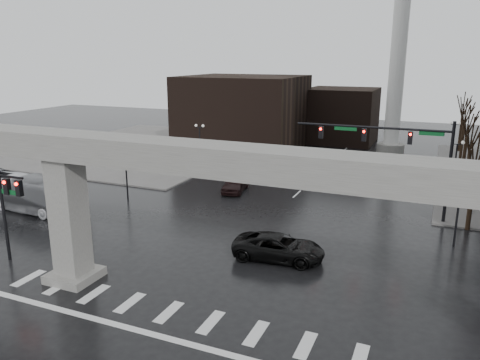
{
  "coord_description": "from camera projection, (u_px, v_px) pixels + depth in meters",
  "views": [
    {
      "loc": [
        11.74,
        -19.2,
        12.67
      ],
      "look_at": [
        -0.35,
        9.07,
        4.5
      ],
      "focal_mm": 35.0,
      "sensor_mm": 36.0,
      "label": 1
    }
  ],
  "objects": [
    {
      "name": "lamp_right_1",
      "position": [
        456.0,
        158.0,
        43.63
      ],
      "size": [
        1.22,
        0.32,
        5.11
      ],
      "color": "black",
      "rests_on": "ground"
    },
    {
      "name": "pickup_truck",
      "position": [
        279.0,
        247.0,
        29.93
      ],
      "size": [
        6.09,
        3.27,
        1.63
      ],
      "primitive_type": "imported",
      "rotation": [
        0.0,
        0.0,
        1.67
      ],
      "color": "black",
      "rests_on": "ground"
    },
    {
      "name": "building_far_left",
      "position": [
        243.0,
        112.0,
        66.13
      ],
      "size": [
        16.0,
        14.0,
        10.0
      ],
      "primitive_type": "cube",
      "color": "black",
      "rests_on": "ground"
    },
    {
      "name": "tree_right_4",
      "position": [
        461.0,
        130.0,
        62.91
      ],
      "size": [
        1.12,
        1.69,
        8.19
      ],
      "color": "black",
      "rests_on": "ground"
    },
    {
      "name": "lamp_left_0",
      "position": [
        126.0,
        163.0,
        41.45
      ],
      "size": [
        1.22,
        0.32,
        5.11
      ],
      "color": "black",
      "rests_on": "ground"
    },
    {
      "name": "building_far_mid",
      "position": [
        341.0,
        115.0,
        70.71
      ],
      "size": [
        10.0,
        10.0,
        8.0
      ],
      "primitive_type": "cube",
      "color": "black",
      "rests_on": "ground"
    },
    {
      "name": "sidewalk_nw",
      "position": [
        149.0,
        147.0,
        66.63
      ],
      "size": [
        28.0,
        36.0,
        0.15
      ],
      "primitive_type": "cube",
      "color": "slate",
      "rests_on": "ground"
    },
    {
      "name": "elevated_guideway",
      "position": [
        197.0,
        180.0,
        22.53
      ],
      "size": [
        48.0,
        2.6,
        8.7
      ],
      "color": "gray",
      "rests_on": "ground"
    },
    {
      "name": "far_car",
      "position": [
        235.0,
        183.0,
        45.03
      ],
      "size": [
        2.6,
        4.95,
        1.61
      ],
      "primitive_type": "imported",
      "rotation": [
        0.0,
        0.0,
        0.15
      ],
      "color": "black",
      "rests_on": "ground"
    },
    {
      "name": "tree_right_1",
      "position": [
        468.0,
        170.0,
        41.64
      ],
      "size": [
        1.09,
        1.61,
        7.67
      ],
      "color": "black",
      "rests_on": "ground"
    },
    {
      "name": "lamp_left_1",
      "position": [
        200.0,
        138.0,
        53.89
      ],
      "size": [
        1.22,
        0.32,
        5.11
      ],
      "color": "black",
      "rests_on": "ground"
    },
    {
      "name": "tree_right_2",
      "position": [
        465.0,
        153.0,
        48.73
      ],
      "size": [
        1.1,
        1.63,
        7.85
      ],
      "color": "black",
      "rests_on": "ground"
    },
    {
      "name": "signal_left_pole",
      "position": [
        8.0,
        200.0,
        28.83
      ],
      "size": [
        2.3,
        0.3,
        6.0
      ],
      "color": "black",
      "rests_on": "ground"
    },
    {
      "name": "lamp_left_2",
      "position": [
        246.0,
        123.0,
        66.33
      ],
      "size": [
        1.22,
        0.32,
        5.11
      ],
      "color": "black",
      "rests_on": "ground"
    },
    {
      "name": "ground",
      "position": [
        179.0,
        303.0,
        24.78
      ],
      "size": [
        160.0,
        160.0,
        0.0
      ],
      "primitive_type": "plane",
      "color": "black",
      "rests_on": "ground"
    },
    {
      "name": "tree_right_0",
      "position": [
        472.0,
        194.0,
        34.55
      ],
      "size": [
        1.09,
        1.58,
        7.5
      ],
      "color": "black",
      "rests_on": "ground"
    },
    {
      "name": "city_bus",
      "position": [
        29.0,
        193.0,
        39.25
      ],
      "size": [
        11.1,
        3.3,
        3.05
      ],
      "primitive_type": "imported",
      "rotation": [
        0.0,
        0.0,
        1.5
      ],
      "color": "#ABABB0",
      "rests_on": "ground"
    },
    {
      "name": "lamp_right_2",
      "position": [
        454.0,
        135.0,
        56.07
      ],
      "size": [
        1.22,
        0.32,
        5.11
      ],
      "color": "black",
      "rests_on": "ground"
    },
    {
      "name": "lamp_right_0",
      "position": [
        459.0,
        198.0,
        31.19
      ],
      "size": [
        1.22,
        0.32,
        5.11
      ],
      "color": "black",
      "rests_on": "ground"
    },
    {
      "name": "smokestack",
      "position": [
        398.0,
        51.0,
        59.94
      ],
      "size": [
        3.6,
        3.6,
        30.0
      ],
      "color": "white",
      "rests_on": "ground"
    },
    {
      "name": "signal_mast_arm",
      "position": [
        398.0,
        146.0,
        36.56
      ],
      "size": [
        12.12,
        0.43,
        8.0
      ],
      "color": "black",
      "rests_on": "ground"
    },
    {
      "name": "tree_right_3",
      "position": [
        463.0,
        140.0,
        55.82
      ],
      "size": [
        1.11,
        1.66,
        8.02
      ],
      "color": "black",
      "rests_on": "ground"
    }
  ]
}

